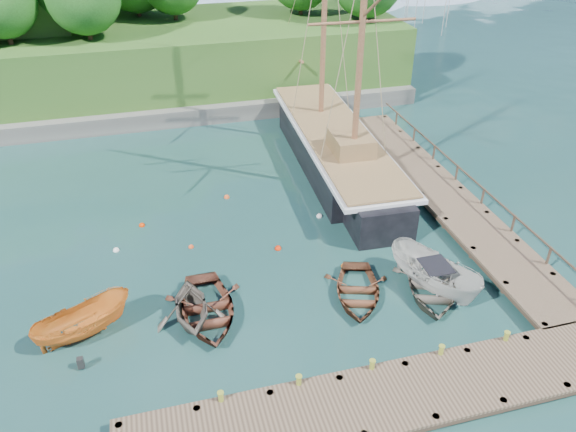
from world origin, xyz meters
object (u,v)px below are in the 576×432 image
(rowboat_3, at_px, (430,293))
(cabin_boat_white, at_px, (432,289))
(schooner, at_px, (335,151))
(rowboat_1, at_px, (192,320))
(rowboat_0, at_px, (208,316))
(rowboat_2, at_px, (357,297))
(motorboat_orange, at_px, (87,335))

(rowboat_3, height_order, cabin_boat_white, cabin_boat_white)
(rowboat_3, distance_m, schooner, 13.91)
(cabin_boat_white, relative_size, schooner, 0.20)
(rowboat_3, bearing_deg, rowboat_1, -165.19)
(rowboat_3, relative_size, cabin_boat_white, 0.92)
(rowboat_0, relative_size, schooner, 0.19)
(rowboat_2, bearing_deg, rowboat_0, -166.11)
(rowboat_2, bearing_deg, rowboat_3, 8.17)
(rowboat_1, bearing_deg, rowboat_2, -2.53)
(rowboat_1, relative_size, schooner, 0.14)
(motorboat_orange, distance_m, schooner, 20.18)
(schooner, bearing_deg, cabin_boat_white, -86.44)
(motorboat_orange, bearing_deg, schooner, -74.16)
(rowboat_1, bearing_deg, schooner, 49.59)
(rowboat_2, bearing_deg, motorboat_orange, -165.27)
(rowboat_0, bearing_deg, rowboat_2, -4.31)
(schooner, bearing_deg, rowboat_1, -128.85)
(cabin_boat_white, xyz_separation_m, schooner, (-0.29, 13.63, 1.04))
(rowboat_2, height_order, motorboat_orange, motorboat_orange)
(rowboat_0, height_order, rowboat_2, rowboat_0)
(motorboat_orange, bearing_deg, rowboat_0, -114.84)
(motorboat_orange, relative_size, schooner, 0.17)
(rowboat_0, relative_size, motorboat_orange, 1.15)
(cabin_boat_white, bearing_deg, rowboat_2, 151.33)
(cabin_boat_white, bearing_deg, rowboat_1, 152.96)
(cabin_boat_white, bearing_deg, rowboat_3, -155.84)
(rowboat_2, distance_m, schooner, 13.73)
(cabin_boat_white, height_order, schooner, schooner)
(rowboat_2, xyz_separation_m, rowboat_3, (3.52, -0.62, 0.00))
(rowboat_0, bearing_deg, cabin_boat_white, -4.84)
(rowboat_0, distance_m, rowboat_3, 10.61)
(motorboat_orange, bearing_deg, rowboat_3, -117.42)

